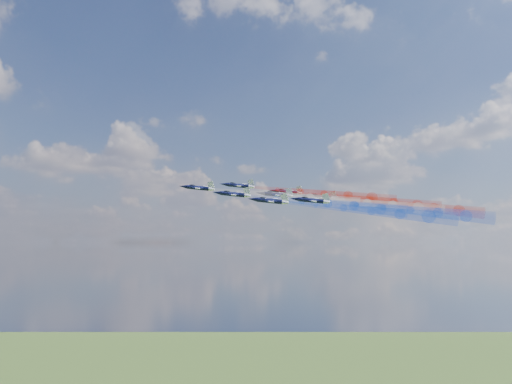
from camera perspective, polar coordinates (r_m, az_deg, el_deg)
jet_lead at (r=175.61m, az=-5.25°, el=0.37°), size 13.42×13.65×5.17m
trail_lead at (r=171.21m, az=2.73°, el=-0.40°), size 30.66×31.25×8.28m
jet_inner_left at (r=164.25m, az=-2.07°, el=-0.20°), size 13.42×13.65×5.17m
trail_inner_left at (r=161.35m, az=6.51°, el=-1.04°), size 30.66×31.25×8.28m
jet_inner_right at (r=180.92m, az=-1.59°, el=0.58°), size 13.42×13.65×5.17m
trail_inner_right at (r=178.02m, az=6.19°, el=-0.16°), size 30.66×31.25×8.28m
jet_outer_left at (r=154.21m, az=1.28°, el=-0.81°), size 13.42×13.65×5.17m
trail_outer_left at (r=152.89m, az=10.43°, el=-1.70°), size 30.66×31.25×8.28m
jet_center_third at (r=171.89m, az=1.84°, el=-0.24°), size 13.42×13.65×5.17m
trail_center_third at (r=170.58m, az=10.04°, el=-1.04°), size 30.66×31.25×8.28m
jet_outer_right at (r=187.80m, az=2.84°, el=0.00°), size 13.42×13.65×5.17m
trail_outer_right at (r=186.76m, az=10.34°, el=-0.72°), size 30.66×31.25×8.28m
jet_rear_left at (r=160.42m, az=5.07°, el=-0.77°), size 13.42×13.65×5.17m
trail_rear_left at (r=160.64m, az=13.83°, el=-1.61°), size 30.66×31.25×8.28m
jet_rear_right at (r=179.11m, az=5.88°, el=-0.48°), size 13.42×13.65×5.17m
trail_rear_right at (r=179.47m, az=13.72°, el=-1.23°), size 30.66×31.25×8.28m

